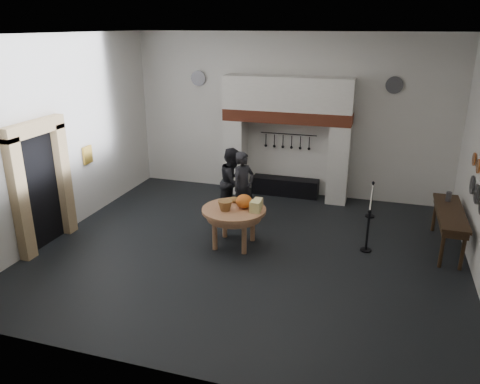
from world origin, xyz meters
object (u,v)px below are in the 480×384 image
(barrier_post_far, at_px, (371,200))
(iron_range, at_px, (285,187))
(side_table, at_px, (451,212))
(barrier_post_near, at_px, (368,232))
(visitor_near, at_px, (243,188))
(visitor_far, at_px, (233,182))
(work_table, at_px, (234,210))

(barrier_post_far, bearing_deg, iron_range, 158.23)
(side_table, height_order, barrier_post_near, same)
(visitor_near, relative_size, barrier_post_far, 2.00)
(visitor_near, bearing_deg, visitor_far, 76.63)
(side_table, xyz_separation_m, barrier_post_near, (-1.67, -0.62, -0.42))
(barrier_post_near, bearing_deg, side_table, 20.43)
(work_table, bearing_deg, iron_range, 83.40)
(visitor_near, xyz_separation_m, side_table, (4.70, -0.13, -0.03))
(visitor_far, xyz_separation_m, barrier_post_far, (3.43, 0.85, -0.43))
(visitor_far, bearing_deg, barrier_post_far, -70.69)
(iron_range, xyz_separation_m, side_table, (4.10, -2.35, 0.62))
(work_table, distance_m, barrier_post_near, 2.93)
(work_table, xyz_separation_m, barrier_post_near, (2.84, 0.58, -0.39))
(visitor_near, relative_size, side_table, 0.82)
(side_table, bearing_deg, barrier_post_near, -159.57)
(visitor_far, bearing_deg, work_table, -155.76)
(side_table, height_order, barrier_post_far, same)
(visitor_near, height_order, barrier_post_far, visitor_near)
(work_table, bearing_deg, side_table, 14.87)
(iron_range, bearing_deg, work_table, -96.60)
(barrier_post_near, bearing_deg, visitor_near, 166.12)
(work_table, distance_m, side_table, 4.67)
(iron_range, bearing_deg, side_table, -29.83)
(work_table, xyz_separation_m, visitor_near, (-0.19, 1.33, 0.06))
(barrier_post_near, bearing_deg, barrier_post_far, 90.00)
(visitor_near, distance_m, visitor_far, 0.57)
(work_table, height_order, visitor_near, visitor_near)
(visitor_near, distance_m, barrier_post_far, 3.31)
(visitor_near, bearing_deg, side_table, -59.94)
(visitor_far, bearing_deg, barrier_post_near, -103.11)
(visitor_near, xyz_separation_m, barrier_post_far, (3.03, 1.25, -0.45))
(barrier_post_near, xyz_separation_m, barrier_post_far, (0.00, 2.00, 0.00))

